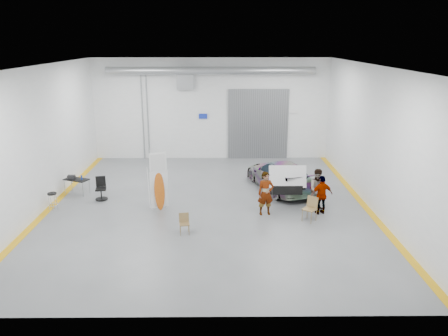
{
  "coord_description": "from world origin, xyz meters",
  "views": [
    {
      "loc": [
        0.53,
        -17.9,
        7.04
      ],
      "look_at": [
        0.69,
        0.74,
        1.5
      ],
      "focal_mm": 35.0,
      "sensor_mm": 36.0,
      "label": 1
    }
  ],
  "objects_px": {
    "person_a": "(266,193)",
    "shop_stool": "(53,202)",
    "sedan_car": "(280,175)",
    "surfboard_display": "(157,186)",
    "folding_chair_near": "(184,228)",
    "person_c": "(322,195)",
    "work_table": "(75,179)",
    "folding_chair_far": "(309,214)",
    "person_b": "(318,189)",
    "office_chair": "(101,190)"
  },
  "relations": [
    {
      "from": "person_a",
      "to": "shop_stool",
      "type": "xyz_separation_m",
      "value": [
        -9.0,
        0.51,
        -0.54
      ]
    },
    {
      "from": "person_b",
      "to": "folding_chair_near",
      "type": "bearing_deg",
      "value": -158.0
    },
    {
      "from": "work_table",
      "to": "person_c",
      "type": "bearing_deg",
      "value": -13.08
    },
    {
      "from": "person_a",
      "to": "shop_stool",
      "type": "distance_m",
      "value": 9.03
    },
    {
      "from": "person_b",
      "to": "folding_chair_near",
      "type": "xyz_separation_m",
      "value": [
        -5.51,
        -2.43,
        -0.65
      ]
    },
    {
      "from": "person_a",
      "to": "office_chair",
      "type": "bearing_deg",
      "value": 156.14
    },
    {
      "from": "person_a",
      "to": "person_b",
      "type": "relative_size",
      "value": 1.03
    },
    {
      "from": "folding_chair_near",
      "to": "work_table",
      "type": "height_order",
      "value": "work_table"
    },
    {
      "from": "shop_stool",
      "to": "person_c",
      "type": "bearing_deg",
      "value": -2.35
    },
    {
      "from": "office_chair",
      "to": "work_table",
      "type": "bearing_deg",
      "value": 141.66
    },
    {
      "from": "surfboard_display",
      "to": "work_table",
      "type": "relative_size",
      "value": 2.09
    },
    {
      "from": "surfboard_display",
      "to": "folding_chair_far",
      "type": "xyz_separation_m",
      "value": [
        6.24,
        -1.28,
        -0.77
      ]
    },
    {
      "from": "person_a",
      "to": "folding_chair_far",
      "type": "xyz_separation_m",
      "value": [
        1.7,
        -0.71,
        -0.62
      ]
    },
    {
      "from": "surfboard_display",
      "to": "office_chair",
      "type": "xyz_separation_m",
      "value": [
        -2.73,
        1.26,
        -0.62
      ]
    },
    {
      "from": "person_c",
      "to": "shop_stool",
      "type": "distance_m",
      "value": 11.35
    },
    {
      "from": "shop_stool",
      "to": "surfboard_display",
      "type": "bearing_deg",
      "value": 0.72
    },
    {
      "from": "person_c",
      "to": "folding_chair_far",
      "type": "xyz_separation_m",
      "value": [
        -0.64,
        -0.76,
        -0.52
      ]
    },
    {
      "from": "folding_chair_near",
      "to": "work_table",
      "type": "relative_size",
      "value": 0.61
    },
    {
      "from": "person_b",
      "to": "surfboard_display",
      "type": "relative_size",
      "value": 0.67
    },
    {
      "from": "person_a",
      "to": "person_c",
      "type": "distance_m",
      "value": 2.34
    },
    {
      "from": "sedan_car",
      "to": "shop_stool",
      "type": "height_order",
      "value": "sedan_car"
    },
    {
      "from": "folding_chair_far",
      "to": "work_table",
      "type": "bearing_deg",
      "value": -157.43
    },
    {
      "from": "shop_stool",
      "to": "work_table",
      "type": "relative_size",
      "value": 0.61
    },
    {
      "from": "folding_chair_near",
      "to": "person_b",
      "type": "bearing_deg",
      "value": 14.97
    },
    {
      "from": "person_c",
      "to": "office_chair",
      "type": "xyz_separation_m",
      "value": [
        -9.61,
        1.78,
        -0.37
      ]
    },
    {
      "from": "sedan_car",
      "to": "folding_chair_near",
      "type": "height_order",
      "value": "sedan_car"
    },
    {
      "from": "person_c",
      "to": "surfboard_display",
      "type": "relative_size",
      "value": 0.62
    },
    {
      "from": "sedan_car",
      "to": "surfboard_display",
      "type": "distance_m",
      "value": 6.18
    },
    {
      "from": "sedan_car",
      "to": "work_table",
      "type": "distance_m",
      "value": 9.73
    },
    {
      "from": "work_table",
      "to": "person_a",
      "type": "bearing_deg",
      "value": -16.73
    },
    {
      "from": "sedan_car",
      "to": "folding_chair_near",
      "type": "relative_size",
      "value": 6.12
    },
    {
      "from": "folding_chair_far",
      "to": "shop_stool",
      "type": "xyz_separation_m",
      "value": [
        -10.69,
        1.22,
        0.08
      ]
    },
    {
      "from": "folding_chair_near",
      "to": "work_table",
      "type": "distance_m",
      "value": 7.09
    },
    {
      "from": "person_a",
      "to": "shop_stool",
      "type": "bearing_deg",
      "value": 167.03
    },
    {
      "from": "person_a",
      "to": "work_table",
      "type": "relative_size",
      "value": 1.45
    },
    {
      "from": "folding_chair_near",
      "to": "office_chair",
      "type": "height_order",
      "value": "office_chair"
    },
    {
      "from": "sedan_car",
      "to": "folding_chair_near",
      "type": "xyz_separation_m",
      "value": [
        -4.24,
        -5.11,
        -0.45
      ]
    },
    {
      "from": "folding_chair_near",
      "to": "shop_stool",
      "type": "height_order",
      "value": "shop_stool"
    },
    {
      "from": "sedan_car",
      "to": "person_a",
      "type": "xyz_separation_m",
      "value": [
        -1.03,
        -3.23,
        0.23
      ]
    },
    {
      "from": "office_chair",
      "to": "person_a",
      "type": "bearing_deg",
      "value": -23.7
    },
    {
      "from": "work_table",
      "to": "office_chair",
      "type": "distance_m",
      "value": 1.63
    },
    {
      "from": "shop_stool",
      "to": "work_table",
      "type": "distance_m",
      "value": 2.14
    },
    {
      "from": "folding_chair_near",
      "to": "folding_chair_far",
      "type": "bearing_deg",
      "value": 4.57
    },
    {
      "from": "person_c",
      "to": "sedan_car",
      "type": "bearing_deg",
      "value": -82.26
    },
    {
      "from": "person_a",
      "to": "folding_chair_near",
      "type": "xyz_separation_m",
      "value": [
        -3.21,
        -1.88,
        -0.68
      ]
    },
    {
      "from": "folding_chair_far",
      "to": "person_b",
      "type": "bearing_deg",
      "value": 104.83
    },
    {
      "from": "folding_chair_far",
      "to": "office_chair",
      "type": "relative_size",
      "value": 0.95
    },
    {
      "from": "sedan_car",
      "to": "shop_stool",
      "type": "xyz_separation_m",
      "value": [
        -10.02,
        -2.72,
        -0.3
      ]
    },
    {
      "from": "person_c",
      "to": "surfboard_display",
      "type": "distance_m",
      "value": 6.9
    },
    {
      "from": "person_b",
      "to": "office_chair",
      "type": "height_order",
      "value": "person_b"
    }
  ]
}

